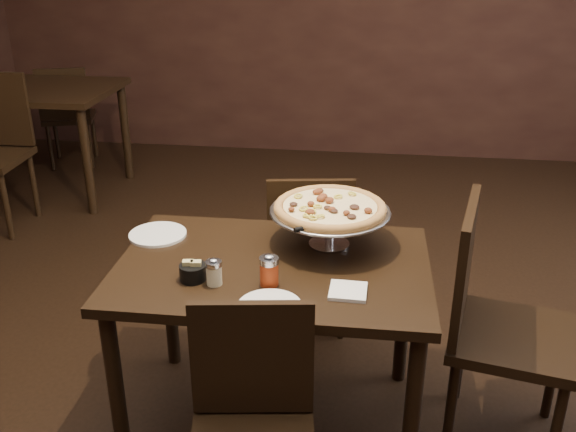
# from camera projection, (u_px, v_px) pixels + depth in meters

# --- Properties ---
(room) EXTENTS (6.04, 7.04, 2.84)m
(room) POSITION_uv_depth(u_px,v_px,m) (297.00, 74.00, 2.15)
(room) COLOR black
(room) RESTS_ON ground
(dining_table) EXTENTS (1.16, 0.78, 0.72)m
(dining_table) POSITION_uv_depth(u_px,v_px,m) (273.00, 286.00, 2.40)
(dining_table) COLOR black
(dining_table) RESTS_ON ground
(background_table) EXTENTS (1.29, 0.86, 0.81)m
(background_table) POSITION_uv_depth(u_px,v_px,m) (27.00, 101.00, 4.71)
(background_table) COLOR black
(background_table) RESTS_ON ground
(pizza_stand) EXTENTS (0.46, 0.46, 0.19)m
(pizza_stand) POSITION_uv_depth(u_px,v_px,m) (330.00, 208.00, 2.44)
(pizza_stand) COLOR silver
(pizza_stand) RESTS_ON dining_table
(parmesan_shaker) EXTENTS (0.06, 0.06, 0.10)m
(parmesan_shaker) POSITION_uv_depth(u_px,v_px,m) (214.00, 272.00, 2.21)
(parmesan_shaker) COLOR #EFE8BA
(parmesan_shaker) RESTS_ON dining_table
(pepper_flake_shaker) EXTENTS (0.07, 0.07, 0.12)m
(pepper_flake_shaker) POSITION_uv_depth(u_px,v_px,m) (269.00, 271.00, 2.20)
(pepper_flake_shaker) COLOR maroon
(pepper_flake_shaker) RESTS_ON dining_table
(packet_caddy) EXTENTS (0.09, 0.09, 0.07)m
(packet_caddy) POSITION_uv_depth(u_px,v_px,m) (193.00, 272.00, 2.24)
(packet_caddy) COLOR black
(packet_caddy) RESTS_ON dining_table
(napkin_stack) EXTENTS (0.13, 0.13, 0.01)m
(napkin_stack) POSITION_uv_depth(u_px,v_px,m) (348.00, 291.00, 2.17)
(napkin_stack) COLOR white
(napkin_stack) RESTS_ON dining_table
(plate_left) EXTENTS (0.23, 0.23, 0.01)m
(plate_left) POSITION_uv_depth(u_px,v_px,m) (158.00, 234.00, 2.58)
(plate_left) COLOR white
(plate_left) RESTS_ON dining_table
(plate_near) EXTENTS (0.21, 0.21, 0.01)m
(plate_near) POSITION_uv_depth(u_px,v_px,m) (270.00, 306.00, 2.08)
(plate_near) COLOR white
(plate_near) RESTS_ON dining_table
(serving_spatula) EXTENTS (0.16, 0.16, 0.02)m
(serving_spatula) POSITION_uv_depth(u_px,v_px,m) (309.00, 228.00, 2.29)
(serving_spatula) COLOR silver
(serving_spatula) RESTS_ON pizza_stand
(chair_far) EXTENTS (0.45, 0.45, 0.84)m
(chair_far) POSITION_uv_depth(u_px,v_px,m) (309.00, 246.00, 3.07)
(chair_far) COLOR black
(chair_far) RESTS_ON ground
(chair_near) EXTENTS (0.44, 0.44, 0.83)m
(chair_near) POSITION_uv_depth(u_px,v_px,m) (252.00, 426.00, 1.96)
(chair_near) COLOR black
(chair_near) RESTS_ON ground
(chair_side) EXTENTS (0.53, 0.53, 0.96)m
(chair_side) POSITION_uv_depth(u_px,v_px,m) (494.00, 319.00, 2.37)
(chair_side) COLOR black
(chair_side) RESTS_ON ground
(bg_chair_far) EXTENTS (0.50, 0.50, 0.85)m
(bg_chair_far) POSITION_uv_depth(u_px,v_px,m) (67.00, 113.00, 5.34)
(bg_chair_far) COLOR black
(bg_chair_far) RESTS_ON ground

